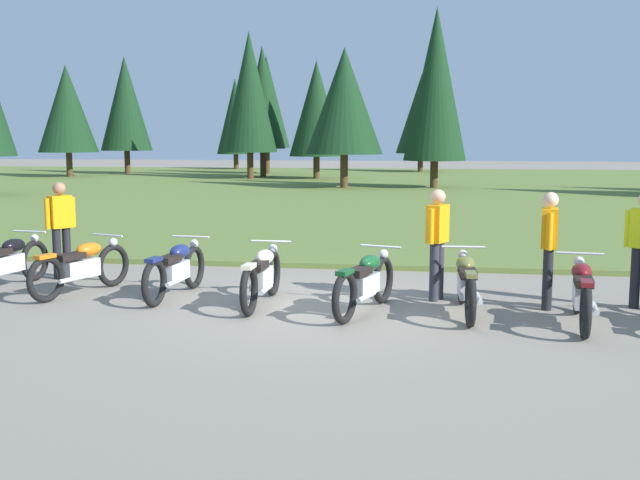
{
  "coord_description": "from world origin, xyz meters",
  "views": [
    {
      "loc": [
        1.65,
        -10.58,
        2.43
      ],
      "look_at": [
        0.0,
        0.6,
        0.9
      ],
      "focal_mm": 42.67,
      "sensor_mm": 36.0,
      "label": 1
    }
  ],
  "objects": [
    {
      "name": "ground_plane",
      "position": [
        0.0,
        0.0,
        0.0
      ],
      "size": [
        140.0,
        140.0,
        0.0
      ],
      "primitive_type": "plane",
      "color": "gray"
    },
    {
      "name": "grass_moorland",
      "position": [
        0.0,
        25.2,
        0.05
      ],
      "size": [
        80.0,
        44.0,
        0.1
      ],
      "primitive_type": "cube",
      "color": "#5B7033",
      "rests_on": "ground"
    },
    {
      "name": "forest_treeline",
      "position": [
        -6.49,
        31.3,
        4.33
      ],
      "size": [
        37.49,
        29.98,
        8.34
      ],
      "color": "#47331E",
      "rests_on": "ground"
    },
    {
      "name": "motorcycle_black",
      "position": [
        -5.12,
        0.66,
        0.44
      ],
      "size": [
        0.62,
        2.09,
        0.88
      ],
      "color": "black",
      "rests_on": "ground"
    },
    {
      "name": "motorcycle_orange",
      "position": [
        -3.73,
        0.42,
        0.44
      ],
      "size": [
        0.9,
        2.01,
        0.88
      ],
      "color": "black",
      "rests_on": "ground"
    },
    {
      "name": "motorcycle_navy",
      "position": [
        -2.2,
        0.41,
        0.44
      ],
      "size": [
        0.62,
        2.1,
        0.88
      ],
      "color": "black",
      "rests_on": "ground"
    },
    {
      "name": "motorcycle_cream",
      "position": [
        -0.77,
        0.05,
        0.44
      ],
      "size": [
        0.62,
        2.1,
        0.88
      ],
      "color": "black",
      "rests_on": "ground"
    },
    {
      "name": "motorcycle_british_green",
      "position": [
        0.76,
        -0.23,
        0.44
      ],
      "size": [
        0.83,
        2.04,
        0.88
      ],
      "color": "black",
      "rests_on": "ground"
    },
    {
      "name": "motorcycle_olive",
      "position": [
        2.14,
        -0.13,
        0.44
      ],
      "size": [
        0.62,
        2.1,
        0.88
      ],
      "color": "black",
      "rests_on": "ground"
    },
    {
      "name": "motorcycle_maroon",
      "position": [
        3.6,
        -0.52,
        0.44
      ],
      "size": [
        0.62,
        2.1,
        0.88
      ],
      "color": "black",
      "rests_on": "ground"
    },
    {
      "name": "rider_with_back_turned",
      "position": [
        -4.68,
        1.64,
        0.95
      ],
      "size": [
        0.39,
        0.46,
        1.67
      ],
      "color": "black",
      "rests_on": "ground"
    },
    {
      "name": "rider_checking_bike",
      "position": [
        1.74,
        0.76,
        0.95
      ],
      "size": [
        0.35,
        0.51,
        1.67
      ],
      "color": "#2D2D38",
      "rests_on": "ground"
    },
    {
      "name": "rider_in_hivis_vest",
      "position": [
        3.3,
        0.41,
        0.95
      ],
      "size": [
        0.27,
        0.55,
        1.67
      ],
      "color": "black",
      "rests_on": "ground"
    }
  ]
}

